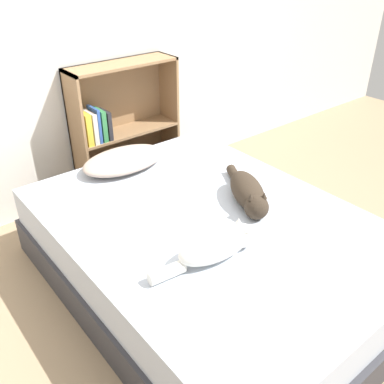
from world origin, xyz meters
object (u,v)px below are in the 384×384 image
at_px(bed, 209,252).
at_px(pillow, 124,160).
at_px(cat_light, 217,245).
at_px(cat_dark, 248,193).
at_px(bookshelf, 120,129).

distance_m(bed, pillow, 0.88).
bearing_deg(pillow, cat_light, -97.81).
xyz_separation_m(bed, cat_dark, (0.28, -0.02, 0.31)).
bearing_deg(cat_dark, cat_light, -33.38).
xyz_separation_m(cat_light, bookshelf, (0.40, 1.57, 0.00)).
bearing_deg(bed, cat_light, -125.53).
bearing_deg(cat_dark, bookshelf, -148.25).
distance_m(bed, cat_dark, 0.42).
bearing_deg(bed, cat_dark, -3.89).
bearing_deg(bookshelf, cat_dark, -86.83).
relative_size(bed, bookshelf, 1.99).
bearing_deg(bookshelf, bed, -99.00).
relative_size(cat_dark, bookshelf, 0.53).
bearing_deg(cat_light, pillow, 88.41).
bearing_deg(bed, bookshelf, 81.00).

